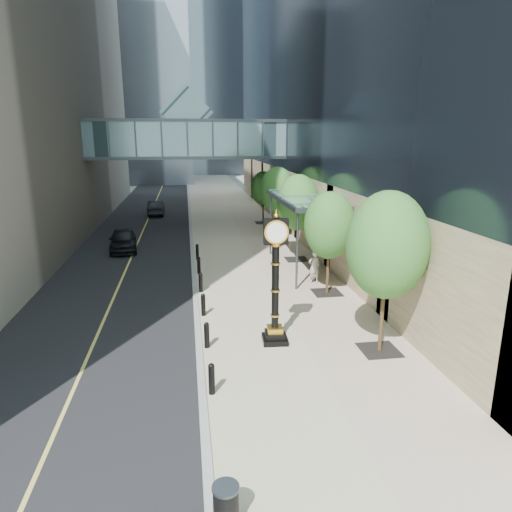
% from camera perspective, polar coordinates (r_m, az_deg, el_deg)
% --- Properties ---
extents(ground, '(320.00, 320.00, 0.00)m').
position_cam_1_polar(ground, '(14.29, 6.18, -18.13)').
color(ground, gray).
rests_on(ground, ground).
extents(road, '(8.00, 180.00, 0.02)m').
position_cam_1_polar(road, '(52.28, -12.76, 5.89)').
color(road, black).
rests_on(road, ground).
extents(sidewalk, '(8.00, 180.00, 0.06)m').
position_cam_1_polar(sidewalk, '(52.32, -3.94, 6.24)').
color(sidewalk, tan).
rests_on(sidewalk, ground).
extents(curb, '(0.25, 180.00, 0.07)m').
position_cam_1_polar(curb, '(52.14, -8.35, 6.10)').
color(curb, gray).
rests_on(curb, ground).
extents(distant_tower_c, '(22.00, 22.00, 65.00)m').
position_cam_1_polar(distant_tower_c, '(133.91, -10.72, 25.17)').
color(distant_tower_c, '#8E9DB3').
rests_on(distant_tower_c, ground).
extents(skywalk, '(17.00, 4.20, 5.80)m').
position_cam_1_polar(skywalk, '(39.57, -8.59, 14.56)').
color(skywalk, slate).
rests_on(skywalk, ground).
extents(entrance_canopy, '(3.00, 8.00, 4.38)m').
position_cam_1_polar(entrance_canopy, '(26.68, 6.06, 7.03)').
color(entrance_canopy, '#383F44').
rests_on(entrance_canopy, ground).
extents(bollard_row, '(0.20, 16.20, 0.90)m').
position_cam_1_polar(bollard_row, '(21.81, -6.77, -4.71)').
color(bollard_row, black).
rests_on(bollard_row, sidewalk).
extents(street_trees, '(2.88, 28.58, 5.92)m').
position_cam_1_polar(street_trees, '(27.22, 6.03, 6.16)').
color(street_trees, black).
rests_on(street_trees, sidewalk).
extents(street_clock, '(1.00, 1.00, 5.02)m').
position_cam_1_polar(street_clock, '(17.08, 2.43, -4.04)').
color(street_clock, black).
rests_on(street_clock, sidewalk).
extents(trash_bin, '(0.58, 0.58, 0.90)m').
position_cam_1_polar(trash_bin, '(10.48, -3.77, -28.89)').
color(trash_bin, black).
rests_on(trash_bin, sidewalk).
extents(pedestrian, '(0.71, 0.52, 1.79)m').
position_cam_1_polar(pedestrian, '(24.65, 7.27, -1.34)').
color(pedestrian, '#B3AFA4').
rests_on(pedestrian, sidewalk).
extents(car_near, '(2.23, 4.59, 1.51)m').
position_cam_1_polar(car_near, '(32.96, -16.28, 1.95)').
color(car_near, black).
rests_on(car_near, road).
extents(car_far, '(1.52, 4.33, 1.43)m').
position_cam_1_polar(car_far, '(47.46, -12.36, 5.92)').
color(car_far, black).
rests_on(car_far, road).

